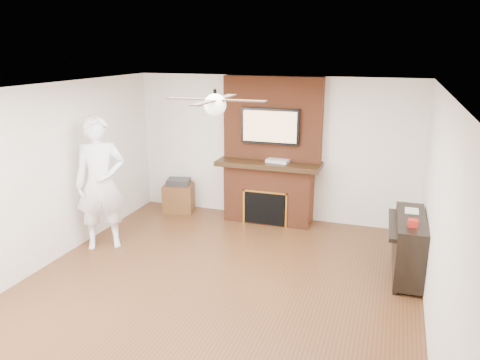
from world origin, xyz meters
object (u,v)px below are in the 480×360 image
(piano, at_px, (409,244))
(fireplace, at_px, (270,165))
(person, at_px, (101,183))
(side_table, at_px, (179,196))

(piano, bearing_deg, fireplace, 146.08)
(person, distance_m, piano, 4.46)
(side_table, bearing_deg, fireplace, -11.87)
(piano, bearing_deg, person, -175.58)
(fireplace, relative_size, person, 1.24)
(fireplace, distance_m, side_table, 1.87)
(fireplace, distance_m, piano, 2.78)
(fireplace, bearing_deg, person, -137.62)
(person, bearing_deg, side_table, 45.16)
(side_table, height_order, piano, piano)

